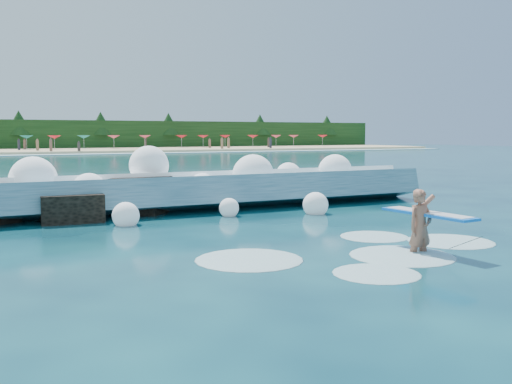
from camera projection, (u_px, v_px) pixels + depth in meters
ground at (238, 253)px, 13.45m from camera, size 200.00×200.00×0.00m
beach at (11, 151)px, 82.67m from camera, size 140.00×20.00×0.40m
wet_band at (17, 155)px, 72.92m from camera, size 140.00×5.00×0.08m
treeline at (6, 135)px, 91.31m from camera, size 140.00×4.00×5.00m
breaking_wave at (182, 193)px, 21.17m from camera, size 20.03×3.05×1.73m
rock_cluster at (56, 205)px, 18.78m from camera, size 8.59×3.35×1.48m
surfer_with_board at (422, 225)px, 13.38m from camera, size 1.00×2.98×1.84m
wave_spray at (184, 179)px, 21.03m from camera, size 15.05×5.14×2.50m
surf_foam at (376, 252)px, 13.54m from camera, size 8.86×5.15×0.12m
beach_umbrellas at (7, 137)px, 83.96m from camera, size 113.07×6.93×0.50m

